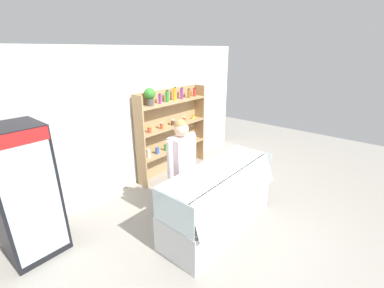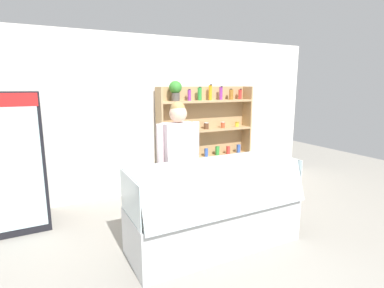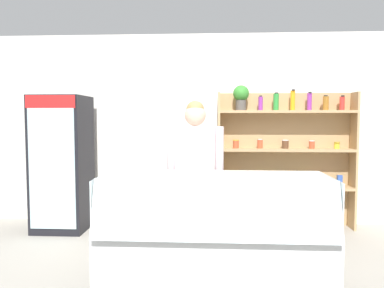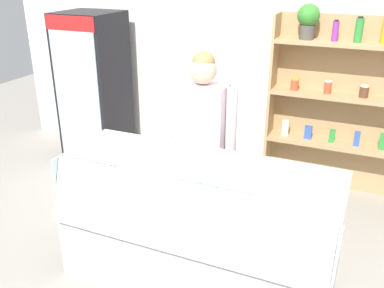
# 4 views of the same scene
# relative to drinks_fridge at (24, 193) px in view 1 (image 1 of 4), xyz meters

# --- Properties ---
(ground_plane) EXTENTS (12.00, 12.00, 0.00)m
(ground_plane) POSITION_rel_drinks_fridge_xyz_m (2.02, -1.55, -0.90)
(ground_plane) COLOR gray
(back_wall) EXTENTS (6.80, 0.10, 2.70)m
(back_wall) POSITION_rel_drinks_fridge_xyz_m (2.02, 0.52, 0.45)
(back_wall) COLOR white
(back_wall) RESTS_ON ground
(drinks_fridge) EXTENTS (0.68, 0.66, 1.80)m
(drinks_fridge) POSITION_rel_drinks_fridge_xyz_m (0.00, 0.00, 0.00)
(drinks_fridge) COLOR black
(drinks_fridge) RESTS_ON ground
(shelving_unit) EXTENTS (1.85, 0.29, 1.95)m
(shelving_unit) POSITION_rel_drinks_fridge_xyz_m (2.98, 0.31, 0.16)
(shelving_unit) COLOR tan
(shelving_unit) RESTS_ON ground
(deli_display_case) EXTENTS (2.02, 0.79, 1.01)m
(deli_display_case) POSITION_rel_drinks_fridge_xyz_m (2.04, -1.63, -0.59)
(deli_display_case) COLOR silver
(deli_display_case) RESTS_ON ground
(shop_clerk) EXTENTS (0.59, 0.25, 1.69)m
(shop_clerk) POSITION_rel_drinks_fridge_xyz_m (1.84, -1.06, 0.10)
(shop_clerk) COLOR #4C4233
(shop_clerk) RESTS_ON ground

